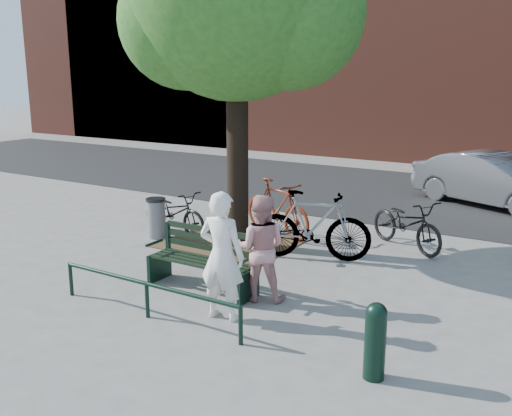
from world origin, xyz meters
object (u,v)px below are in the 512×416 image
Objects in this scene: bollard at (375,338)px; bicycle_c at (407,223)px; litter_bin at (156,218)px; park_bench at (204,258)px; person_left at (222,256)px; parked_car at (494,180)px; person_right at (260,248)px.

bicycle_c reaches higher than bollard.
bollard is 6.33m from litter_bin.
park_bench is 1.00× the size of person_left.
litter_bin is (-5.63, 2.89, -0.06)m from bollard.
bicycle_c is (-1.17, 4.81, 0.02)m from bollard.
parked_car is at bearing 71.85° from park_bench.
person_left is at bearing -41.19° from park_bench.
parked_car is (2.69, 8.21, 0.18)m from park_bench.
person_left reaches higher than bollard.
parked_car is at bearing -125.20° from person_right.
bicycle_c is at bearing 61.48° from park_bench.
person_left is 4.55m from bicycle_c.
person_right is 1.80× the size of bollard.
parked_car is at bearing 22.15° from bicycle_c.
park_bench is at bearing -175.01° from parked_car.
park_bench is 0.44× the size of parked_car.
litter_bin is at bearing -48.68° from person_right.
park_bench is 8.64m from parked_car.
person_right is at bearing 4.28° from park_bench.
person_left is at bearing -168.36° from parked_car.
park_bench is 0.95× the size of bicycle_c.
bollard is at bearing 127.32° from person_right.
bicycle_c is (1.03, 3.57, -0.30)m from person_right.
person_left is 1.12× the size of person_right.
bollard is 1.08× the size of litter_bin.
litter_bin is at bearing 164.60° from parked_car.
person_right is 1.94× the size of litter_bin.
parked_car is at bearing 51.46° from litter_bin.
person_right is (0.95, 0.07, 0.30)m from park_bench.
bicycle_c is (1.11, 4.39, -0.39)m from person_left.
person_right reaches higher than parked_car.
bicycle_c is (4.46, 1.92, 0.07)m from litter_bin.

